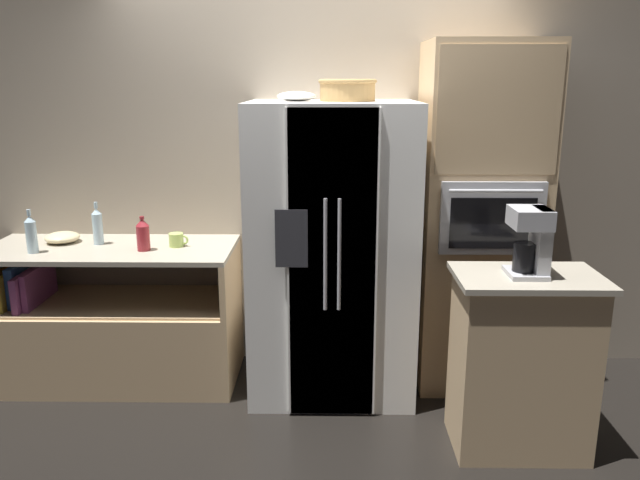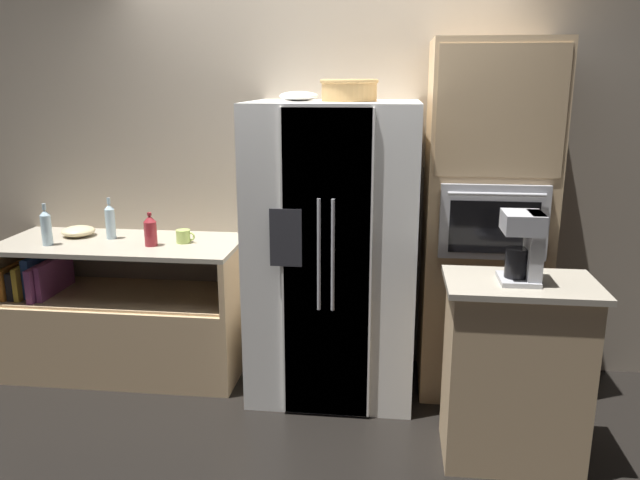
# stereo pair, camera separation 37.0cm
# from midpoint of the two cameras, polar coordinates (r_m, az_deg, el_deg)

# --- Properties ---
(ground_plane) EXTENTS (20.00, 20.00, 0.00)m
(ground_plane) POSITION_cam_midpoint_polar(r_m,az_deg,el_deg) (4.09, -3.68, -13.37)
(ground_plane) COLOR black
(wall_back) EXTENTS (12.00, 0.06, 2.80)m
(wall_back) POSITION_cam_midpoint_polar(r_m,az_deg,el_deg) (4.15, -3.47, 7.37)
(wall_back) COLOR tan
(wall_back) RESTS_ON ground_plane
(counter_left) EXTENTS (1.55, 0.67, 0.89)m
(counter_left) POSITION_cam_midpoint_polar(r_m,az_deg,el_deg) (4.36, -20.75, -7.88)
(counter_left) COLOR tan
(counter_left) RESTS_ON ground_plane
(refrigerator) EXTENTS (0.99, 0.84, 1.79)m
(refrigerator) POSITION_cam_midpoint_polar(r_m,az_deg,el_deg) (3.81, -1.69, -1.01)
(refrigerator) COLOR white
(refrigerator) RESTS_ON ground_plane
(wall_oven) EXTENTS (0.72, 0.66, 2.13)m
(wall_oven) POSITION_cam_midpoint_polar(r_m,az_deg,el_deg) (3.94, 11.73, 1.84)
(wall_oven) COLOR tan
(wall_oven) RESTS_ON ground_plane
(island_counter) EXTENTS (0.73, 0.47, 0.96)m
(island_counter) POSITION_cam_midpoint_polar(r_m,az_deg,el_deg) (3.41, 14.96, -10.80)
(island_counter) COLOR tan
(island_counter) RESTS_ON ground_plane
(wicker_basket) EXTENTS (0.34, 0.34, 0.12)m
(wicker_basket) POSITION_cam_midpoint_polar(r_m,az_deg,el_deg) (3.67, -0.43, 13.62)
(wicker_basket) COLOR tan
(wicker_basket) RESTS_ON refrigerator
(fruit_bowl) EXTENTS (0.23, 0.23, 0.06)m
(fruit_bowl) POSITION_cam_midpoint_polar(r_m,az_deg,el_deg) (3.71, -5.09, 12.97)
(fruit_bowl) COLOR white
(fruit_bowl) RESTS_ON refrigerator
(bottle_tall) EXTENTS (0.06, 0.06, 0.27)m
(bottle_tall) POSITION_cam_midpoint_polar(r_m,az_deg,el_deg) (4.24, -22.06, 1.16)
(bottle_tall) COLOR silver
(bottle_tall) RESTS_ON counter_left
(bottle_short) EXTENTS (0.07, 0.07, 0.27)m
(bottle_short) POSITION_cam_midpoint_polar(r_m,az_deg,el_deg) (4.20, -27.23, 0.46)
(bottle_short) COLOR silver
(bottle_short) RESTS_ON counter_left
(bottle_wide) EXTENTS (0.08, 0.08, 0.21)m
(bottle_wide) POSITION_cam_midpoint_polar(r_m,az_deg,el_deg) (4.00, -18.47, 0.45)
(bottle_wide) COLOR maroon
(bottle_wide) RESTS_ON counter_left
(mug) EXTENTS (0.12, 0.09, 0.09)m
(mug) POSITION_cam_midpoint_polar(r_m,az_deg,el_deg) (4.04, -15.56, -0.03)
(mug) COLOR #B2D166
(mug) RESTS_ON counter_left
(mixing_bowl) EXTENTS (0.22, 0.22, 0.07)m
(mixing_bowl) POSITION_cam_midpoint_polar(r_m,az_deg,el_deg) (4.40, -24.77, 0.19)
(mixing_bowl) COLOR beige
(mixing_bowl) RESTS_ON counter_left
(coffee_maker) EXTENTS (0.18, 0.21, 0.34)m
(coffee_maker) POSITION_cam_midpoint_polar(r_m,az_deg,el_deg) (3.18, 15.76, 0.06)
(coffee_maker) COLOR #B2B2B7
(coffee_maker) RESTS_ON island_counter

